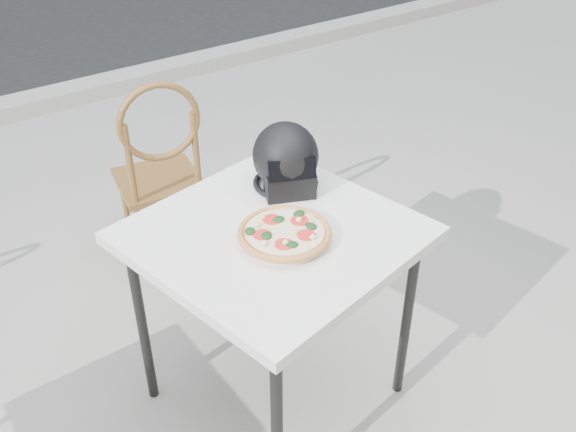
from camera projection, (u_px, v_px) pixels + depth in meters
ground at (225, 350)px, 2.84m from camera, size 80.00×80.00×0.00m
curb at (20, 106)px, 4.82m from camera, size 30.00×0.25×0.12m
cafe_table_main at (274, 247)px, 2.23m from camera, size 1.01×1.01×0.82m
plate at (285, 238)px, 2.13m from camera, size 0.37×0.37×0.02m
pizza at (284, 233)px, 2.12m from camera, size 0.33×0.33×0.04m
helmet at (286, 160)px, 2.36m from camera, size 0.33×0.33×0.25m
cafe_chair_main at (160, 164)px, 3.06m from camera, size 0.45×0.45×1.02m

